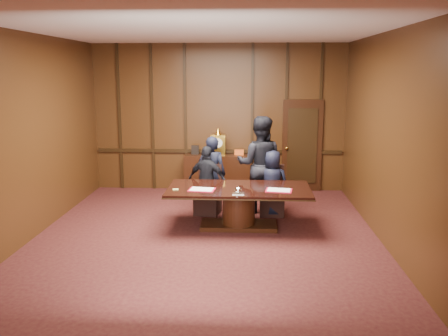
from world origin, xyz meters
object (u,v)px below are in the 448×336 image
Objects in this scene: sideboard at (218,172)px; signatory_right at (272,183)px; witness_left at (212,174)px; witness_right at (260,164)px; conference_table at (239,201)px; signatory_left at (207,181)px.

sideboard is 1.21× the size of signatory_right.
signatory_right is 0.85× the size of witness_left.
witness_right is (0.98, 0.02, 0.21)m from witness_left.
conference_table is 1.05m from signatory_left.
signatory_left is at bearing -92.89° from sideboard.
signatory_left is 0.71× the size of witness_right.
conference_table is 1.98× the size of signatory_right.
signatory_left is at bearing 129.09° from conference_table.
signatory_right is 0.50m from witness_right.
witness_left is at bearing 7.29° from witness_right.
signatory_right is at bearing 137.26° from witness_right.
signatory_right is 1.26m from witness_left.
conference_table is 1.68× the size of witness_left.
sideboard is 0.61× the size of conference_table.
witness_right is at bearing -34.78° from signatory_right.
sideboard reaches higher than signatory_left.
conference_table is (0.56, -2.67, 0.02)m from sideboard.
signatory_right is at bearing 176.61° from witness_left.
witness_right reaches higher than sideboard.
signatory_left is (-0.65, 0.80, 0.19)m from conference_table.
witness_left is (-0.02, -1.60, 0.30)m from sideboard.
conference_table is 1.25m from witness_right.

